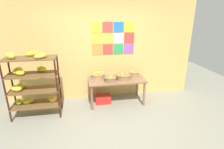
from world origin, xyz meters
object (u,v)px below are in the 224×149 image
at_px(fruit_basket_left, 110,79).
at_px(fruit_basket_centre, 133,73).
at_px(fruit_basket_back_right, 123,76).
at_px(banana_shelf_unit, 31,81).
at_px(display_table, 116,82).
at_px(produce_crate_under_table, 103,99).
at_px(fruit_basket_back_left, 98,75).

height_order(fruit_basket_left, fruit_basket_centre, fruit_basket_centre).
distance_m(fruit_basket_back_right, fruit_basket_left, 0.36).
xyz_separation_m(banana_shelf_unit, display_table, (1.99, 0.28, -0.26)).
distance_m(fruit_basket_left, produce_crate_under_table, 0.68).
bearing_deg(produce_crate_under_table, fruit_basket_centre, 8.75).
bearing_deg(fruit_basket_back_left, display_table, -18.74).
bearing_deg(fruit_basket_centre, fruit_basket_back_left, -178.94).
bearing_deg(fruit_basket_centre, fruit_basket_left, -155.33).
relative_size(fruit_basket_left, produce_crate_under_table, 0.78).
bearing_deg(fruit_basket_back_right, fruit_basket_back_left, 163.35).
bearing_deg(fruit_basket_back_left, produce_crate_under_table, -46.83).
height_order(display_table, fruit_basket_back_left, fruit_basket_back_left).
xyz_separation_m(fruit_basket_back_left, produce_crate_under_table, (0.11, -0.11, -0.65)).
bearing_deg(fruit_basket_left, banana_shelf_unit, -175.53).
distance_m(fruit_basket_centre, fruit_basket_back_left, 0.96).
height_order(display_table, fruit_basket_centre, fruit_basket_centre).
height_order(banana_shelf_unit, display_table, banana_shelf_unit).
distance_m(fruit_basket_back_right, produce_crate_under_table, 0.83).
bearing_deg(display_table, fruit_basket_back_right, -10.66).
xyz_separation_m(display_table, fruit_basket_back_right, (0.17, -0.03, 0.15)).
distance_m(banana_shelf_unit, fruit_basket_back_right, 2.18).
height_order(fruit_basket_back_right, fruit_basket_left, fruit_basket_back_right).
bearing_deg(fruit_basket_back_right, fruit_basket_left, -163.13).
relative_size(banana_shelf_unit, fruit_basket_back_right, 3.83).
distance_m(banana_shelf_unit, produce_crate_under_table, 1.83).
height_order(banana_shelf_unit, fruit_basket_centre, banana_shelf_unit).
bearing_deg(banana_shelf_unit, fruit_basket_centre, 10.33).
height_order(fruit_basket_left, fruit_basket_back_left, fruit_basket_back_left).
distance_m(display_table, fruit_basket_centre, 0.55).
distance_m(fruit_basket_left, fruit_basket_back_left, 0.41).
bearing_deg(produce_crate_under_table, fruit_basket_left, -45.60).
xyz_separation_m(fruit_basket_left, fruit_basket_centre, (0.68, 0.31, 0.01)).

